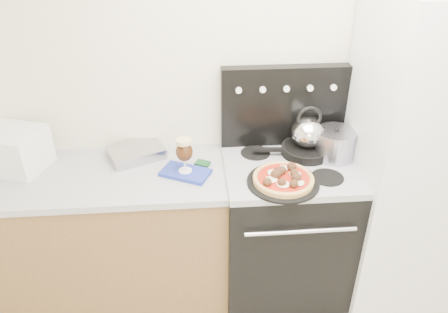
{
  "coord_description": "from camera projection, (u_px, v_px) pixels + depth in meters",
  "views": [
    {
      "loc": [
        -0.48,
        -0.94,
        2.26
      ],
      "look_at": [
        -0.31,
        1.05,
        1.07
      ],
      "focal_mm": 35.0,
      "sensor_mm": 36.0,
      "label": 1
    }
  ],
  "objects": [
    {
      "name": "stock_pot",
      "position": [
        335.0,
        145.0,
        2.57
      ],
      "size": [
        0.26,
        0.26,
        0.17
      ],
      "primitive_type": "cylinder",
      "rotation": [
        0.0,
        0.0,
        -0.16
      ],
      "color": "#A7A8BB",
      "rests_on": "cooktop"
    },
    {
      "name": "base_cabinet",
      "position": [
        109.0,
        237.0,
        2.73
      ],
      "size": [
        1.45,
        0.6,
        0.86
      ],
      "primitive_type": "cube",
      "color": "brown",
      "rests_on": "ground"
    },
    {
      "name": "room_shell",
      "position": [
        326.0,
        215.0,
        1.61
      ],
      "size": [
        3.52,
        3.01,
        2.52
      ],
      "color": "#BEB29F",
      "rests_on": "ground"
    },
    {
      "name": "backguard",
      "position": [
        283.0,
        106.0,
        2.64
      ],
      "size": [
        0.76,
        0.08,
        0.5
      ],
      "primitive_type": "cube",
      "color": "black",
      "rests_on": "cooktop"
    },
    {
      "name": "toaster_oven",
      "position": [
        11.0,
        149.0,
        2.5
      ],
      "size": [
        0.44,
        0.39,
        0.23
      ],
      "primitive_type": "cube",
      "rotation": [
        0.0,
        0.0,
        -0.34
      ],
      "color": "white",
      "rests_on": "countertop"
    },
    {
      "name": "fridge",
      "position": [
        409.0,
        158.0,
        2.55
      ],
      "size": [
        0.64,
        0.68,
        1.9
      ],
      "primitive_type": "cube",
      "color": "silver",
      "rests_on": "ground"
    },
    {
      "name": "oven_mitt",
      "position": [
        185.0,
        173.0,
        2.48
      ],
      "size": [
        0.31,
        0.26,
        0.02
      ],
      "primitive_type": "cube",
      "rotation": [
        0.0,
        0.0,
        -0.46
      ],
      "color": "#2335A2",
      "rests_on": "countertop"
    },
    {
      "name": "foil_sheet",
      "position": [
        136.0,
        152.0,
        2.64
      ],
      "size": [
        0.38,
        0.34,
        0.06
      ],
      "primitive_type": "cube",
      "rotation": [
        0.0,
        0.0,
        0.42
      ],
      "color": "silver",
      "rests_on": "countertop"
    },
    {
      "name": "stove_body",
      "position": [
        284.0,
        229.0,
        2.78
      ],
      "size": [
        0.76,
        0.65,
        0.88
      ],
      "primitive_type": "cube",
      "color": "black",
      "rests_on": "ground"
    },
    {
      "name": "pizza_pan",
      "position": [
        283.0,
        182.0,
        2.37
      ],
      "size": [
        0.44,
        0.44,
        0.01
      ],
      "primitive_type": "cylinder",
      "rotation": [
        0.0,
        0.0,
        -0.14
      ],
      "color": "black",
      "rests_on": "cooktop"
    },
    {
      "name": "skillet",
      "position": [
        306.0,
        150.0,
        2.63
      ],
      "size": [
        0.32,
        0.32,
        0.05
      ],
      "primitive_type": "cylinder",
      "rotation": [
        0.0,
        0.0,
        -0.11
      ],
      "color": "black",
      "rests_on": "cooktop"
    },
    {
      "name": "countertop",
      "position": [
        98.0,
        177.0,
        2.5
      ],
      "size": [
        1.48,
        0.63,
        0.04
      ],
      "primitive_type": "cube",
      "color": "#B0AFB7",
      "rests_on": "base_cabinet"
    },
    {
      "name": "pizza",
      "position": [
        283.0,
        178.0,
        2.35
      ],
      "size": [
        0.36,
        0.36,
        0.05
      ],
      "primitive_type": null,
      "rotation": [
        0.0,
        0.0,
        -0.1
      ],
      "color": "tan",
      "rests_on": "pizza_pan"
    },
    {
      "name": "tea_kettle",
      "position": [
        308.0,
        130.0,
        2.56
      ],
      "size": [
        0.21,
        0.21,
        0.22
      ],
      "primitive_type": null,
      "rotation": [
        0.0,
        0.0,
        0.06
      ],
      "color": "silver",
      "rests_on": "skillet"
    },
    {
      "name": "beer_glass",
      "position": [
        185.0,
        155.0,
        2.42
      ],
      "size": [
        0.11,
        0.11,
        0.21
      ],
      "primitive_type": null,
      "rotation": [
        0.0,
        0.0,
        0.12
      ],
      "color": "#351A0A",
      "rests_on": "oven_mitt"
    },
    {
      "name": "cooktop",
      "position": [
        290.0,
        168.0,
        2.55
      ],
      "size": [
        0.76,
        0.65,
        0.04
      ],
      "primitive_type": "cube",
      "color": "#ADADB2",
      "rests_on": "stove_body"
    }
  ]
}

